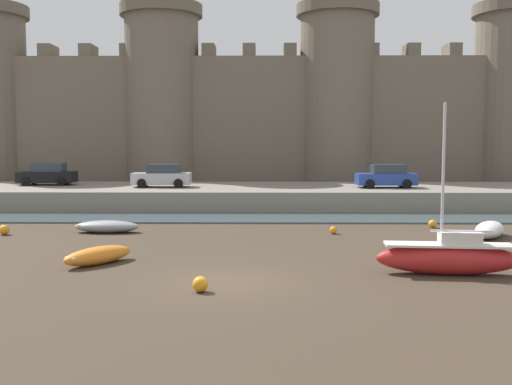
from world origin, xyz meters
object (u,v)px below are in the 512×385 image
object	(u,v)px
rowboat_foreground_centre	(98,255)
car_quay_centre_west	(386,176)
mooring_buoy_off_centre	(200,284)
mooring_buoy_mid_mud	(4,230)
sailboat_near_channel_left	(449,256)
mooring_buoy_near_shore	(333,230)
rowboat_near_channel_right	(107,226)
rowboat_foreground_right	(490,229)
car_quay_west	(48,174)
car_quay_east	(162,176)
mooring_buoy_near_channel	(433,224)

from	to	relation	value
rowboat_foreground_centre	car_quay_centre_west	xyz separation A→B (m)	(14.89, 19.49, 1.80)
mooring_buoy_off_centre	mooring_buoy_mid_mud	distance (m)	15.53
sailboat_near_channel_left	mooring_buoy_near_shore	size ratio (longest dim) A/B	15.57
rowboat_near_channel_right	mooring_buoy_off_centre	size ratio (longest dim) A/B	6.74
rowboat_foreground_right	car_quay_centre_west	bearing A→B (deg)	99.86
mooring_buoy_mid_mud	car_quay_west	world-z (taller)	car_quay_west
rowboat_near_channel_right	car_quay_centre_west	bearing A→B (deg)	35.31
rowboat_foreground_right	car_quay_west	world-z (taller)	car_quay_west
mooring_buoy_mid_mud	car_quay_east	world-z (taller)	car_quay_east
rowboat_near_channel_right	car_quay_east	world-z (taller)	car_quay_east
rowboat_near_channel_right	mooring_buoy_near_shore	bearing A→B (deg)	-1.68
mooring_buoy_near_shore	rowboat_near_channel_right	bearing A→B (deg)	178.32
rowboat_foreground_right	mooring_buoy_mid_mud	bearing A→B (deg)	178.56
mooring_buoy_mid_mud	mooring_buoy_near_channel	bearing A→B (deg)	6.78
rowboat_near_channel_right	car_quay_east	bearing A→B (deg)	86.13
rowboat_near_channel_right	mooring_buoy_near_channel	xyz separation A→B (m)	(17.04, 1.80, -0.11)
rowboat_foreground_right	car_quay_east	world-z (taller)	car_quay_east
mooring_buoy_near_channel	car_quay_centre_west	size ratio (longest dim) A/B	0.10
rowboat_foreground_right	rowboat_near_channel_right	size ratio (longest dim) A/B	1.04
rowboat_near_channel_right	car_quay_centre_west	distance (m)	20.41
rowboat_foreground_right	rowboat_foreground_centre	xyz separation A→B (m)	(-17.18, -6.34, -0.06)
mooring_buoy_off_centre	car_quay_west	bearing A→B (deg)	118.48
mooring_buoy_mid_mud	car_quay_west	xyz separation A→B (m)	(-3.08, 14.69, 1.90)
mooring_buoy_off_centre	car_quay_centre_west	distance (m)	25.95
rowboat_foreground_right	mooring_buoy_near_shore	distance (m)	7.47
rowboat_near_channel_right	mooring_buoy_mid_mud	world-z (taller)	rowboat_near_channel_right
rowboat_foreground_right	mooring_buoy_near_shore	world-z (taller)	rowboat_foreground_right
mooring_buoy_off_centre	rowboat_near_channel_right	bearing A→B (deg)	116.84
rowboat_foreground_right	car_quay_east	xyz separation A→B (m)	(-18.05, 13.52, 1.74)
mooring_buoy_near_channel	mooring_buoy_near_shore	distance (m)	5.96
mooring_buoy_mid_mud	car_quay_west	distance (m)	15.13
rowboat_foreground_centre	car_quay_east	xyz separation A→B (m)	(-0.88, 19.86, 1.80)
mooring_buoy_near_channel	mooring_buoy_off_centre	xyz separation A→B (m)	(-11.04, -13.68, 0.03)
rowboat_foreground_centre	car_quay_west	bearing A→B (deg)	114.08
car_quay_east	car_quay_centre_west	distance (m)	15.77
mooring_buoy_near_shore	mooring_buoy_off_centre	bearing A→B (deg)	-115.40
mooring_buoy_near_shore	mooring_buoy_mid_mud	bearing A→B (deg)	-178.36
rowboat_foreground_centre	car_quay_east	size ratio (longest dim) A/B	0.71
rowboat_foreground_centre	car_quay_east	bearing A→B (deg)	92.53
car_quay_east	car_quay_centre_west	bearing A→B (deg)	-1.33
rowboat_foreground_right	car_quay_east	size ratio (longest dim) A/B	0.83
mooring_buoy_near_channel	car_quay_west	distance (m)	27.84
rowboat_foreground_right	mooring_buoy_mid_mud	size ratio (longest dim) A/B	6.86
rowboat_foreground_centre	mooring_buoy_near_channel	xyz separation A→B (m)	(15.34, 9.54, -0.13)
mooring_buoy_near_shore	mooring_buoy_near_channel	bearing A→B (deg)	21.06
mooring_buoy_off_centre	car_quay_centre_west	world-z (taller)	car_quay_centre_west
mooring_buoy_mid_mud	car_quay_centre_west	bearing A→B (deg)	30.30
rowboat_foreground_right	mooring_buoy_mid_mud	distance (m)	23.77
rowboat_foreground_right	mooring_buoy_near_shore	xyz separation A→B (m)	(-7.39, 1.06, -0.21)
rowboat_foreground_right	mooring_buoy_near_channel	distance (m)	3.69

